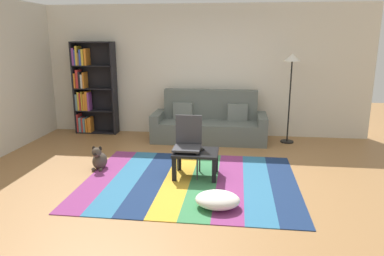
% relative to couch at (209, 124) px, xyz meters
% --- Properties ---
extents(ground_plane, '(14.00, 14.00, 0.00)m').
position_rel_couch_xyz_m(ground_plane, '(-0.17, -2.02, -0.34)').
color(ground_plane, '#9E7042').
extents(back_wall, '(6.80, 0.10, 2.70)m').
position_rel_couch_xyz_m(back_wall, '(-0.17, 0.53, 1.01)').
color(back_wall, silver).
rests_on(back_wall, ground_plane).
extents(rug, '(3.05, 2.46, 0.01)m').
position_rel_couch_xyz_m(rug, '(-0.09, -2.24, -0.33)').
color(rug, '#843370').
rests_on(rug, ground_plane).
extents(couch, '(2.26, 0.80, 1.00)m').
position_rel_couch_xyz_m(couch, '(0.00, 0.00, 0.00)').
color(couch, '#59605B').
rests_on(couch, ground_plane).
extents(bookshelf, '(0.90, 0.28, 1.95)m').
position_rel_couch_xyz_m(bookshelf, '(-2.60, 0.29, 0.62)').
color(bookshelf, black).
rests_on(bookshelf, ground_plane).
extents(coffee_table, '(0.66, 0.53, 0.39)m').
position_rel_couch_xyz_m(coffee_table, '(-0.04, -2.03, -0.01)').
color(coffee_table, black).
rests_on(coffee_table, rug).
extents(pouf, '(0.55, 0.45, 0.19)m').
position_rel_couch_xyz_m(pouf, '(0.34, -3.03, -0.23)').
color(pouf, white).
rests_on(pouf, rug).
extents(dog, '(0.22, 0.35, 0.40)m').
position_rel_couch_xyz_m(dog, '(-1.59, -1.91, -0.18)').
color(dog, '#473D33').
rests_on(dog, ground_plane).
extents(standing_lamp, '(0.32, 0.32, 1.74)m').
position_rel_couch_xyz_m(standing_lamp, '(1.55, 0.03, 1.11)').
color(standing_lamp, black).
rests_on(standing_lamp, ground_plane).
extents(tv_remote, '(0.11, 0.15, 0.02)m').
position_rel_couch_xyz_m(tv_remote, '(0.03, -2.01, 0.07)').
color(tv_remote, black).
rests_on(tv_remote, coffee_table).
extents(folding_chair, '(0.40, 0.40, 0.90)m').
position_rel_couch_xyz_m(folding_chair, '(-0.17, -1.94, 0.20)').
color(folding_chair, '#38383D').
rests_on(folding_chair, ground_plane).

